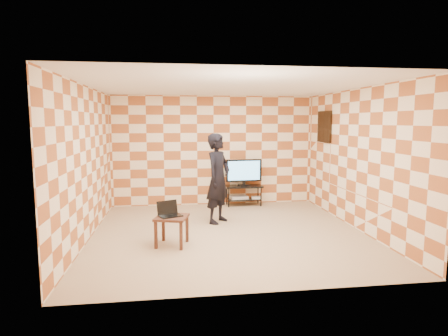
{
  "coord_description": "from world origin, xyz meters",
  "views": [
    {
      "loc": [
        -1.01,
        -6.73,
        2.07
      ],
      "look_at": [
        0.0,
        0.6,
        1.15
      ],
      "focal_mm": 30.0,
      "sensor_mm": 36.0,
      "label": 1
    }
  ],
  "objects_px": {
    "side_table": "(172,221)",
    "tv": "(244,171)",
    "person": "(218,178)",
    "tv_stand": "(244,191)"
  },
  "relations": [
    {
      "from": "side_table",
      "to": "tv",
      "type": "bearing_deg",
      "value": 57.76
    },
    {
      "from": "tv",
      "to": "person",
      "type": "relative_size",
      "value": 0.49
    },
    {
      "from": "tv",
      "to": "person",
      "type": "xyz_separation_m",
      "value": [
        -0.82,
        -1.45,
        0.06
      ]
    },
    {
      "from": "side_table",
      "to": "person",
      "type": "relative_size",
      "value": 0.34
    },
    {
      "from": "tv_stand",
      "to": "tv",
      "type": "distance_m",
      "value": 0.5
    },
    {
      "from": "tv",
      "to": "person",
      "type": "height_order",
      "value": "person"
    },
    {
      "from": "tv_stand",
      "to": "person",
      "type": "distance_m",
      "value": 1.76
    },
    {
      "from": "tv_stand",
      "to": "person",
      "type": "bearing_deg",
      "value": -119.23
    },
    {
      "from": "tv_stand",
      "to": "tv",
      "type": "bearing_deg",
      "value": -94.43
    },
    {
      "from": "tv_stand",
      "to": "side_table",
      "type": "bearing_deg",
      "value": -122.21
    }
  ]
}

